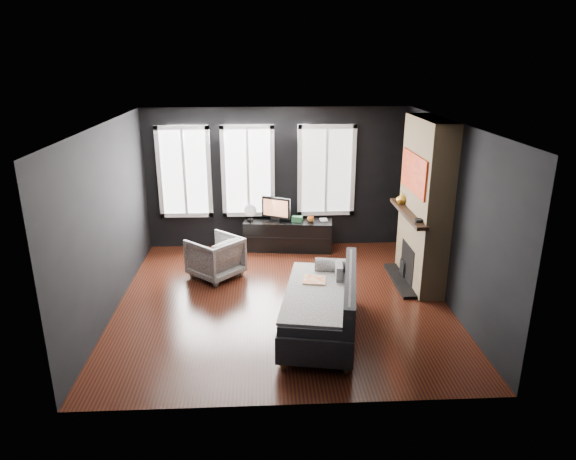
{
  "coord_description": "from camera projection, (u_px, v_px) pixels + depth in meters",
  "views": [
    {
      "loc": [
        -0.29,
        -7.15,
        3.59
      ],
      "look_at": [
        0.1,
        0.3,
        1.05
      ],
      "focal_mm": 32.0,
      "sensor_mm": 36.0,
      "label": 1
    }
  ],
  "objects": [
    {
      "name": "media_console",
      "position": [
        288.0,
        235.0,
        9.96
      ],
      "size": [
        1.73,
        0.72,
        0.58
      ],
      "primitive_type": null,
      "rotation": [
        0.0,
        0.0,
        -0.12
      ],
      "color": "black",
      "rests_on": "floor"
    },
    {
      "name": "mantel_vase",
      "position": [
        402.0,
        198.0,
        8.6
      ],
      "size": [
        0.25,
        0.25,
        0.18
      ],
      "primitive_type": "imported",
      "rotation": [
        0.0,
        0.0,
        -0.44
      ],
      "color": "yellow",
      "rests_on": "fireplace"
    },
    {
      "name": "ceiling",
      "position": [
        282.0,
        124.0,
        7.06
      ],
      "size": [
        5.0,
        5.0,
        0.0
      ],
      "primitive_type": "plane",
      "color": "white",
      "rests_on": "ground"
    },
    {
      "name": "mantel_clock",
      "position": [
        419.0,
        220.0,
        7.67
      ],
      "size": [
        0.17,
        0.17,
        0.04
      ],
      "primitive_type": "cylinder",
      "rotation": [
        0.0,
        0.0,
        0.43
      ],
      "color": "black",
      "rests_on": "fireplace"
    },
    {
      "name": "wall_right",
      "position": [
        450.0,
        215.0,
        7.62
      ],
      "size": [
        0.02,
        5.0,
        2.7
      ],
      "primitive_type": "cube",
      "color": "black",
      "rests_on": "ground"
    },
    {
      "name": "armchair",
      "position": [
        215.0,
        255.0,
        8.69
      ],
      "size": [
        1.03,
        1.03,
        0.78
      ],
      "primitive_type": "imported",
      "rotation": [
        0.0,
        0.0,
        -2.33
      ],
      "color": "silver",
      "rests_on": "floor"
    },
    {
      "name": "stripe_pillow",
      "position": [
        339.0,
        276.0,
        7.25
      ],
      "size": [
        0.13,
        0.38,
        0.37
      ],
      "primitive_type": "cube",
      "rotation": [
        0.0,
        0.0,
        -0.1
      ],
      "color": "gray",
      "rests_on": "sofa"
    },
    {
      "name": "mug",
      "position": [
        311.0,
        218.0,
        9.79
      ],
      "size": [
        0.14,
        0.11,
        0.13
      ],
      "primitive_type": "imported",
      "rotation": [
        0.0,
        0.0,
        0.09
      ],
      "color": "orange",
      "rests_on": "media_console"
    },
    {
      "name": "book",
      "position": [
        320.0,
        215.0,
        9.86
      ],
      "size": [
        0.15,
        0.02,
        0.2
      ],
      "primitive_type": "imported",
      "rotation": [
        0.0,
        0.0,
        0.03
      ],
      "color": "#C3B199",
      "rests_on": "media_console"
    },
    {
      "name": "windows",
      "position": [
        252.0,
        125.0,
        9.46
      ],
      "size": [
        4.0,
        0.16,
        1.76
      ],
      "primitive_type": null,
      "color": "white",
      "rests_on": "wall_back"
    },
    {
      "name": "floor",
      "position": [
        283.0,
        301.0,
        7.93
      ],
      "size": [
        5.0,
        5.0,
        0.0
      ],
      "primitive_type": "plane",
      "color": "black",
      "rests_on": "ground"
    },
    {
      "name": "wall_left",
      "position": [
        109.0,
        220.0,
        7.37
      ],
      "size": [
        0.02,
        5.0,
        2.7
      ],
      "primitive_type": "cube",
      "color": "black",
      "rests_on": "ground"
    },
    {
      "name": "fireplace",
      "position": [
        425.0,
        204.0,
        8.17
      ],
      "size": [
        0.7,
        1.62,
        2.7
      ],
      "primitive_type": null,
      "color": "#93724C",
      "rests_on": "floor"
    },
    {
      "name": "storage_box",
      "position": [
        297.0,
        219.0,
        9.79
      ],
      "size": [
        0.23,
        0.18,
        0.11
      ],
      "primitive_type": "cube",
      "rotation": [
        0.0,
        0.0,
        -0.3
      ],
      "color": "#2C683C",
      "rests_on": "media_console"
    },
    {
      "name": "sofa",
      "position": [
        320.0,
        302.0,
        6.9
      ],
      "size": [
        1.38,
        2.21,
        0.88
      ],
      "primitive_type": null,
      "rotation": [
        0.0,
        0.0,
        -0.18
      ],
      "color": "#242427",
      "rests_on": "floor"
    },
    {
      "name": "desk_fan",
      "position": [
        250.0,
        212.0,
        9.82
      ],
      "size": [
        0.25,
        0.25,
        0.33
      ],
      "primitive_type": null,
      "rotation": [
        0.0,
        0.0,
        -0.06
      ],
      "color": "#9D9D9D",
      "rests_on": "media_console"
    },
    {
      "name": "wall_back",
      "position": [
        277.0,
        179.0,
        9.86
      ],
      "size": [
        5.0,
        0.02,
        2.7
      ],
      "primitive_type": "cube",
      "color": "black",
      "rests_on": "ground"
    },
    {
      "name": "monitor",
      "position": [
        276.0,
        208.0,
        9.77
      ],
      "size": [
        0.58,
        0.38,
        0.53
      ],
      "primitive_type": null,
      "rotation": [
        0.0,
        0.0,
        -0.46
      ],
      "color": "black",
      "rests_on": "media_console"
    }
  ]
}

